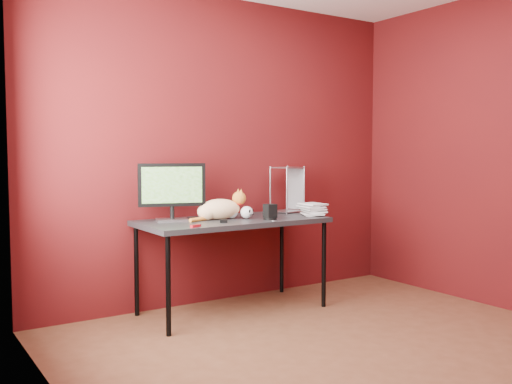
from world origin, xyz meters
TOP-DOWN VIEW (x-y plane):
  - room at (0.00, 0.00)m, footprint 3.52×3.52m
  - desk at (-0.15, 1.37)m, footprint 1.50×0.70m
  - monitor at (-0.62, 1.49)m, footprint 0.50×0.23m
  - cat at (-0.25, 1.41)m, footprint 0.52×0.22m
  - skull_mug at (-0.05, 1.32)m, footprint 0.10×0.11m
  - speaker at (0.08, 1.18)m, footprint 0.11×0.11m
  - book_stack at (0.48, 1.27)m, footprint 0.25×0.28m
  - wire_rack at (0.52, 1.55)m, footprint 0.27×0.24m
  - pocket_knife at (-0.63, 1.08)m, footprint 0.09×0.06m
  - black_gadget at (-0.33, 1.20)m, footprint 0.06×0.05m
  - washer at (0.05, 1.08)m, footprint 0.04×0.04m

SIDE VIEW (x-z plane):
  - desk at x=-0.15m, z-range 0.32..1.07m
  - washer at x=0.05m, z-range 0.75..0.75m
  - pocket_knife at x=-0.63m, z-range 0.75..0.77m
  - black_gadget at x=-0.33m, z-range 0.75..0.78m
  - skull_mug at x=-0.05m, z-range 0.75..0.85m
  - speaker at x=0.08m, z-range 0.75..0.87m
  - cat at x=-0.25m, z-range 0.71..0.95m
  - wire_rack at x=0.52m, z-range 0.75..1.16m
  - monitor at x=-0.62m, z-range 0.78..1.23m
  - book_stack at x=0.48m, z-range 0.75..1.89m
  - room at x=0.00m, z-range 0.14..2.75m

